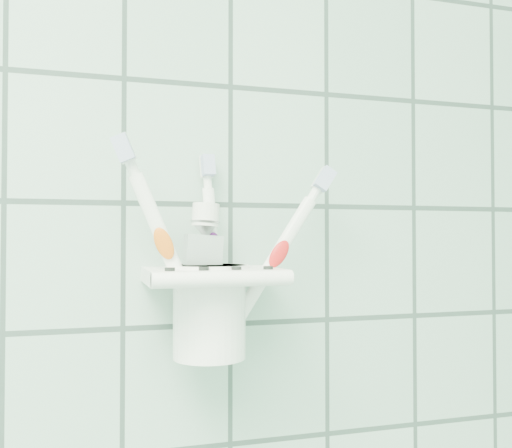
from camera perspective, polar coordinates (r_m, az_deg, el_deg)
holder_bracket at (r=0.57m, az=-4.42°, el=-5.32°), size 0.13×0.11×0.04m
cup at (r=0.57m, az=-4.68°, el=-8.30°), size 0.08×0.08×0.09m
toothbrush_pink at (r=0.56m, az=-4.57°, el=-1.14°), size 0.09×0.02×0.22m
toothbrush_blue at (r=0.57m, az=-3.56°, el=-2.31°), size 0.02×0.05×0.20m
toothbrush_orange at (r=0.56m, az=-3.65°, el=-1.37°), size 0.11×0.02×0.21m
toothpaste_tube at (r=0.57m, az=-5.82°, el=-4.08°), size 0.05×0.04×0.15m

